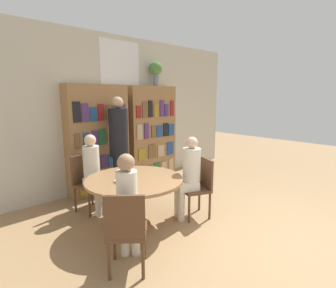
# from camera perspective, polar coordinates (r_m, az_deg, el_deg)

# --- Properties ---
(ground_plane) EXTENTS (16.00, 16.00, 0.00)m
(ground_plane) POSITION_cam_1_polar(r_m,az_deg,el_deg) (3.74, 21.97, -19.74)
(ground_plane) COLOR #9E7A51
(wall_back) EXTENTS (6.40, 0.07, 3.00)m
(wall_back) POSITION_cam_1_polar(r_m,az_deg,el_deg) (5.51, -10.20, 6.90)
(wall_back) COLOR beige
(wall_back) RESTS_ON ground_plane
(bookshelf_left) EXTENTS (1.18, 0.34, 2.04)m
(bookshelf_left) POSITION_cam_1_polar(r_m,az_deg,el_deg) (5.07, -14.96, 0.83)
(bookshelf_left) COLOR olive
(bookshelf_left) RESTS_ON ground_plane
(bookshelf_right) EXTENTS (1.18, 0.34, 2.04)m
(bookshelf_right) POSITION_cam_1_polar(r_m,az_deg,el_deg) (5.79, -3.60, 2.32)
(bookshelf_right) COLOR olive
(bookshelf_right) RESTS_ON ground_plane
(flower_vase) EXTENTS (0.28, 0.28, 0.51)m
(flower_vase) POSITION_cam_1_polar(r_m,az_deg,el_deg) (5.85, -2.67, 15.73)
(flower_vase) COLOR slate
(flower_vase) RESTS_ON bookshelf_right
(reading_table) EXTENTS (1.34, 1.34, 0.71)m
(reading_table) POSITION_cam_1_polar(r_m,az_deg,el_deg) (3.70, -7.32, -8.92)
(reading_table) COLOR olive
(reading_table) RESTS_ON ground_plane
(chair_near_camera) EXTENTS (0.56, 0.56, 0.90)m
(chair_near_camera) POSITION_cam_1_polar(r_m,az_deg,el_deg) (2.82, -9.08, -17.73)
(chair_near_camera) COLOR brown
(chair_near_camera) RESTS_ON ground_plane
(chair_left_side) EXTENTS (0.48, 0.48, 0.90)m
(chair_left_side) POSITION_cam_1_polar(r_m,az_deg,el_deg) (4.43, -17.30, -7.45)
(chair_left_side) COLOR brown
(chair_left_side) RESTS_ON ground_plane
(chair_far_side) EXTENTS (0.52, 0.52, 0.90)m
(chair_far_side) POSITION_cam_1_polar(r_m,az_deg,el_deg) (4.07, 6.86, -8.66)
(chair_far_side) COLOR brown
(chair_far_side) RESTS_ON ground_plane
(seated_reader_left) EXTENTS (0.32, 0.39, 1.25)m
(seated_reader_left) POSITION_cam_1_polar(r_m,az_deg,el_deg) (4.24, -15.88, -5.35)
(seated_reader_left) COLOR beige
(seated_reader_left) RESTS_ON ground_plane
(seated_reader_right) EXTENTS (0.40, 0.37, 1.25)m
(seated_reader_right) POSITION_cam_1_polar(r_m,az_deg,el_deg) (3.93, 4.56, -6.22)
(seated_reader_right) COLOR silver
(seated_reader_right) RESTS_ON ground_plane
(seated_reader_back) EXTENTS (0.38, 0.39, 1.25)m
(seated_reader_back) POSITION_cam_1_polar(r_m,az_deg,el_deg) (2.91, -8.76, -12.65)
(seated_reader_back) COLOR silver
(seated_reader_back) RESTS_ON ground_plane
(librarian_standing) EXTENTS (0.33, 0.60, 1.82)m
(librarian_standing) POSITION_cam_1_polar(r_m,az_deg,el_deg) (4.69, -10.70, 1.65)
(librarian_standing) COLOR black
(librarian_standing) RESTS_ON ground_plane
(open_book_on_table) EXTENTS (0.24, 0.18, 0.03)m
(open_book_on_table) POSITION_cam_1_polar(r_m,az_deg,el_deg) (3.53, -9.35, -7.95)
(open_book_on_table) COLOR silver
(open_book_on_table) RESTS_ON reading_table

